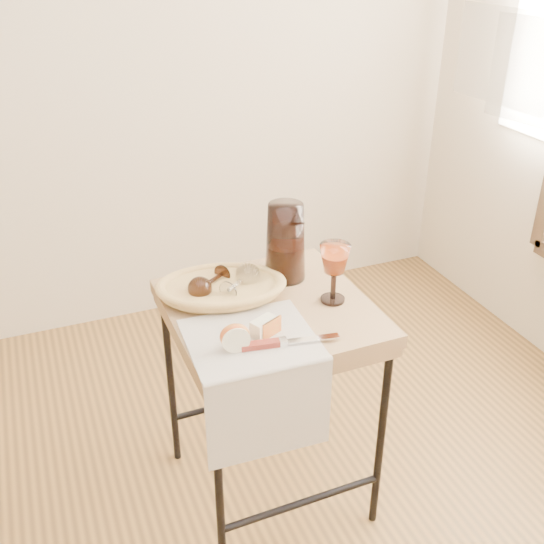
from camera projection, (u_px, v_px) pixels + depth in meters
name	position (u px, v px, depth m)	size (l,w,h in m)	color
wall_back	(52.00, 21.00, 2.46)	(3.60, 0.00, 2.70)	beige
side_table	(270.00, 403.00, 2.02)	(0.56, 0.56, 0.72)	brown
tea_towel	(251.00, 339.00, 1.69)	(0.33, 0.30, 0.01)	silver
bread_basket	(221.00, 290.00, 1.88)	(0.34, 0.23, 0.05)	#A57E3B
goblet_lying_a	(210.00, 282.00, 1.87)	(0.11, 0.07, 0.07)	#3D2215
goblet_lying_b	(240.00, 282.00, 1.87)	(0.12, 0.08, 0.08)	white
pitcher	(285.00, 242.00, 1.94)	(0.17, 0.25, 0.28)	black
wine_goblet	(334.00, 273.00, 1.83)	(0.09, 0.09, 0.18)	white
apple_half	(235.00, 336.00, 1.64)	(0.08, 0.04, 0.07)	red
apple_wedge	(264.00, 327.00, 1.70)	(0.07, 0.04, 0.05)	white
table_knife	(286.00, 341.00, 1.67)	(0.26, 0.03, 0.02)	silver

